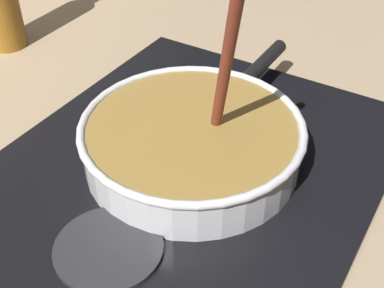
% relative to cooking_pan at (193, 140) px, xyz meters
% --- Properties ---
extents(ground, '(2.40, 1.60, 0.04)m').
position_rel_cooking_pan_xyz_m(ground, '(-0.10, -0.05, -0.07)').
color(ground, '#9E8466').
extents(hob_plate, '(0.56, 0.48, 0.01)m').
position_rel_cooking_pan_xyz_m(hob_plate, '(-0.00, 0.00, -0.04)').
color(hob_plate, black).
rests_on(hob_plate, ground).
extents(burner_ring, '(0.19, 0.19, 0.01)m').
position_rel_cooking_pan_xyz_m(burner_ring, '(-0.00, 0.00, -0.03)').
color(burner_ring, '#592D0C').
rests_on(burner_ring, hob_plate).
extents(spare_burner, '(0.12, 0.12, 0.01)m').
position_rel_cooking_pan_xyz_m(spare_burner, '(-0.18, 0.00, -0.03)').
color(spare_burner, '#262628').
rests_on(spare_burner, hob_plate).
extents(cooking_pan, '(0.43, 0.30, 0.29)m').
position_rel_cooking_pan_xyz_m(cooking_pan, '(0.00, 0.00, 0.00)').
color(cooking_pan, silver).
rests_on(cooking_pan, hob_plate).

